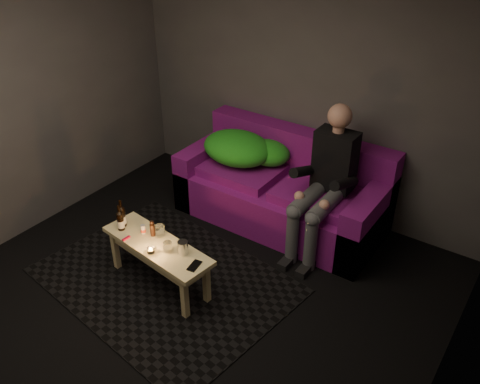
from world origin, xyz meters
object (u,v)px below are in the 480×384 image
(person, at_px, (326,179))
(coffee_table, at_px, (158,251))
(beer_bottle_b, at_px, (120,221))
(beer_bottle_a, at_px, (122,216))
(steel_cup, at_px, (183,248))
(sofa, at_px, (283,191))

(person, xyz_separation_m, coffee_table, (-0.88, -1.35, -0.36))
(person, distance_m, beer_bottle_b, 1.88)
(beer_bottle_b, bearing_deg, beer_bottle_a, 122.29)
(coffee_table, distance_m, beer_bottle_b, 0.43)
(steel_cup, bearing_deg, beer_bottle_a, 179.78)
(sofa, bearing_deg, steel_cup, -93.24)
(beer_bottle_a, relative_size, beer_bottle_b, 1.06)
(beer_bottle_a, bearing_deg, steel_cup, -0.22)
(coffee_table, relative_size, beer_bottle_a, 4.29)
(sofa, relative_size, person, 1.50)
(person, bearing_deg, sofa, 162.11)
(person, height_order, beer_bottle_b, person)
(person, relative_size, steel_cup, 11.79)
(person, height_order, beer_bottle_a, person)
(person, bearing_deg, steel_cup, -114.98)
(sofa, distance_m, coffee_table, 1.56)
(sofa, relative_size, beer_bottle_b, 8.52)
(coffee_table, height_order, beer_bottle_b, beer_bottle_b)
(sofa, bearing_deg, coffee_table, -103.19)
(coffee_table, relative_size, beer_bottle_b, 4.55)
(sofa, bearing_deg, person, -17.89)
(sofa, bearing_deg, beer_bottle_a, -117.87)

